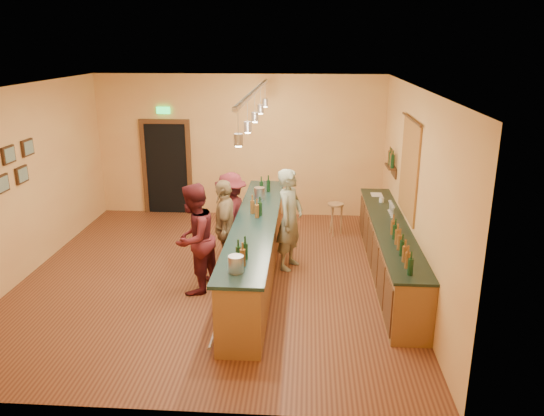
# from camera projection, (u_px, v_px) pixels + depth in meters

# --- Properties ---
(floor) EXTENTS (7.00, 7.00, 0.00)m
(floor) POSITION_uv_depth(u_px,v_px,m) (216.00, 276.00, 9.17)
(floor) COLOR #572918
(floor) RESTS_ON ground
(ceiling) EXTENTS (6.50, 7.00, 0.02)m
(ceiling) POSITION_uv_depth(u_px,v_px,m) (209.00, 87.00, 8.20)
(ceiling) COLOR silver
(ceiling) RESTS_ON wall_back
(wall_back) EXTENTS (6.50, 0.02, 3.20)m
(wall_back) POSITION_uv_depth(u_px,v_px,m) (240.00, 146.00, 12.01)
(wall_back) COLOR #DC9552
(wall_back) RESTS_ON floor
(wall_front) EXTENTS (6.50, 0.02, 3.20)m
(wall_front) POSITION_uv_depth(u_px,v_px,m) (152.00, 278.00, 5.35)
(wall_front) COLOR #DC9552
(wall_front) RESTS_ON floor
(wall_left) EXTENTS (0.02, 7.00, 3.20)m
(wall_left) POSITION_uv_depth(u_px,v_px,m) (21.00, 183.00, 8.89)
(wall_left) COLOR #DC9552
(wall_left) RESTS_ON floor
(wall_right) EXTENTS (0.02, 7.00, 3.20)m
(wall_right) POSITION_uv_depth(u_px,v_px,m) (414.00, 190.00, 8.47)
(wall_right) COLOR #DC9552
(wall_right) RESTS_ON floor
(doorway) EXTENTS (1.15, 0.09, 2.48)m
(doorway) POSITION_uv_depth(u_px,v_px,m) (167.00, 166.00, 12.24)
(doorway) COLOR black
(doorway) RESTS_ON wall_back
(tapestry) EXTENTS (0.03, 1.40, 1.60)m
(tapestry) POSITION_uv_depth(u_px,v_px,m) (409.00, 169.00, 8.78)
(tapestry) COLOR #9D351F
(tapestry) RESTS_ON wall_right
(bottle_shelf) EXTENTS (0.17, 0.55, 0.54)m
(bottle_shelf) POSITION_uv_depth(u_px,v_px,m) (391.00, 161.00, 10.27)
(bottle_shelf) COLOR #493016
(bottle_shelf) RESTS_ON wall_right
(back_counter) EXTENTS (0.60, 4.55, 1.27)m
(back_counter) POSITION_uv_depth(u_px,v_px,m) (390.00, 250.00, 9.00)
(back_counter) COLOR brown
(back_counter) RESTS_ON floor
(tasting_bar) EXTENTS (0.74, 5.10, 1.38)m
(tasting_bar) POSITION_uv_depth(u_px,v_px,m) (256.00, 244.00, 8.94)
(tasting_bar) COLOR brown
(tasting_bar) RESTS_ON floor
(pendant_track) EXTENTS (0.11, 4.60, 0.50)m
(pendant_track) POSITION_uv_depth(u_px,v_px,m) (255.00, 102.00, 8.22)
(pendant_track) COLOR silver
(pendant_track) RESTS_ON ceiling
(bartender) EXTENTS (0.64, 0.77, 1.80)m
(bartender) POSITION_uv_depth(u_px,v_px,m) (290.00, 219.00, 9.27)
(bartender) COLOR gray
(bartender) RESTS_ON floor
(customer_a) EXTENTS (0.92, 1.04, 1.79)m
(customer_a) POSITION_uv_depth(u_px,v_px,m) (194.00, 239.00, 8.38)
(customer_a) COLOR #59191E
(customer_a) RESTS_ON floor
(customer_b) EXTENTS (0.49, 1.01, 1.68)m
(customer_b) POSITION_uv_depth(u_px,v_px,m) (225.00, 227.00, 9.07)
(customer_b) COLOR #997A51
(customer_b) RESTS_ON floor
(customer_c) EXTENTS (0.75, 1.12, 1.61)m
(customer_c) POSITION_uv_depth(u_px,v_px,m) (231.00, 215.00, 9.79)
(customer_c) COLOR #59191E
(customer_c) RESTS_ON floor
(bar_stool) EXTENTS (0.33, 0.33, 0.68)m
(bar_stool) POSITION_uv_depth(u_px,v_px,m) (336.00, 210.00, 10.96)
(bar_stool) COLOR #A4784A
(bar_stool) RESTS_ON floor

